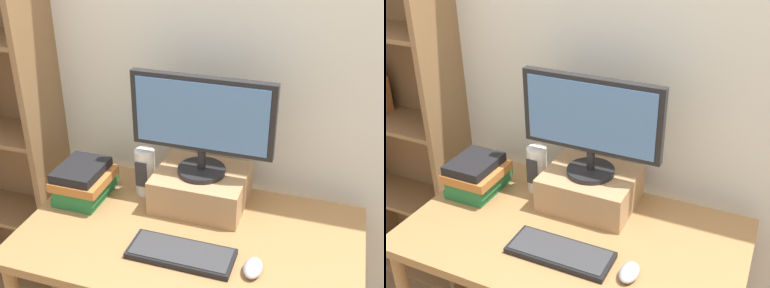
% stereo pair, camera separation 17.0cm
% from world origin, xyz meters
% --- Properties ---
extents(back_wall, '(7.00, 0.08, 2.60)m').
position_xyz_m(back_wall, '(0.00, 0.47, 1.30)').
color(back_wall, silver).
rests_on(back_wall, ground_plane).
extents(desk, '(1.25, 0.74, 0.78)m').
position_xyz_m(desk, '(0.00, 0.00, 0.69)').
color(desk, '#9E7042').
rests_on(desk, ground_plane).
extents(bookshelf_unit, '(0.64, 0.28, 1.80)m').
position_xyz_m(bookshelf_unit, '(-1.10, 0.31, 0.91)').
color(bookshelf_unit, olive).
rests_on(bookshelf_unit, ground_plane).
extents(riser_box, '(0.36, 0.29, 0.14)m').
position_xyz_m(riser_box, '(-0.02, 0.20, 0.85)').
color(riser_box, '#A87F56').
rests_on(riser_box, desk).
extents(computer_monitor, '(0.55, 0.19, 0.40)m').
position_xyz_m(computer_monitor, '(-0.02, 0.20, 1.15)').
color(computer_monitor, black).
rests_on(computer_monitor, riser_box).
extents(keyboard, '(0.37, 0.15, 0.02)m').
position_xyz_m(keyboard, '(0.01, -0.14, 0.79)').
color(keyboard, black).
rests_on(keyboard, desk).
extents(computer_mouse, '(0.06, 0.10, 0.04)m').
position_xyz_m(computer_mouse, '(0.27, -0.14, 0.80)').
color(computer_mouse, '#99999E').
rests_on(computer_mouse, desk).
extents(book_stack, '(0.21, 0.25, 0.15)m').
position_xyz_m(book_stack, '(-0.48, 0.09, 0.85)').
color(book_stack, '#236B38').
rests_on(book_stack, desk).
extents(desk_speaker, '(0.08, 0.09, 0.20)m').
position_xyz_m(desk_speaker, '(-0.26, 0.20, 0.88)').
color(desk_speaker, silver).
rests_on(desk_speaker, desk).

